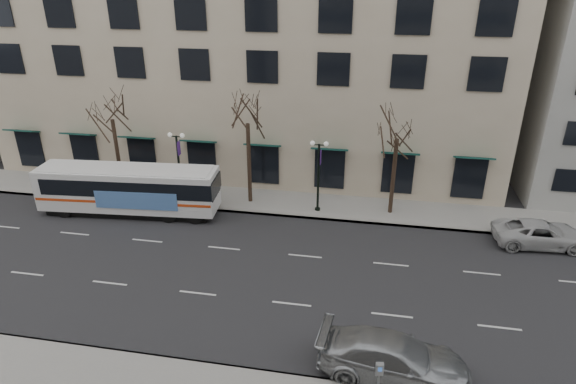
% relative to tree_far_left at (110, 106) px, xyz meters
% --- Properties ---
extents(ground, '(160.00, 160.00, 0.00)m').
position_rel_tree_far_left_xyz_m(ground, '(10.00, -8.80, -6.70)').
color(ground, black).
rests_on(ground, ground).
extents(sidewalk_far, '(80.00, 4.00, 0.15)m').
position_rel_tree_far_left_xyz_m(sidewalk_far, '(15.00, 0.20, -6.62)').
color(sidewalk_far, gray).
rests_on(sidewalk_far, ground).
extents(building_hotel, '(40.00, 20.00, 24.00)m').
position_rel_tree_far_left_xyz_m(building_hotel, '(8.00, 12.20, 5.30)').
color(building_hotel, '#BDAC90').
rests_on(building_hotel, ground).
extents(tree_far_left, '(3.60, 3.60, 8.34)m').
position_rel_tree_far_left_xyz_m(tree_far_left, '(0.00, 0.00, 0.00)').
color(tree_far_left, black).
rests_on(tree_far_left, ground).
extents(tree_far_mid, '(3.60, 3.60, 8.55)m').
position_rel_tree_far_left_xyz_m(tree_far_mid, '(10.00, 0.00, 0.21)').
color(tree_far_mid, black).
rests_on(tree_far_mid, ground).
extents(tree_far_right, '(3.60, 3.60, 8.06)m').
position_rel_tree_far_left_xyz_m(tree_far_right, '(20.00, 0.00, -0.28)').
color(tree_far_right, black).
rests_on(tree_far_right, ground).
extents(lamp_post_left, '(1.22, 0.45, 5.21)m').
position_rel_tree_far_left_xyz_m(lamp_post_left, '(5.01, -0.60, -3.75)').
color(lamp_post_left, black).
rests_on(lamp_post_left, ground).
extents(lamp_post_right, '(1.22, 0.45, 5.21)m').
position_rel_tree_far_left_xyz_m(lamp_post_right, '(15.01, -0.60, -3.75)').
color(lamp_post_right, black).
rests_on(lamp_post_right, ground).
extents(city_bus, '(12.46, 3.66, 3.33)m').
position_rel_tree_far_left_xyz_m(city_bus, '(2.30, -3.00, -4.88)').
color(city_bus, white).
rests_on(city_bus, ground).
extents(silver_car, '(6.45, 3.11, 1.81)m').
position_rel_tree_far_left_xyz_m(silver_car, '(19.93, -15.00, -5.79)').
color(silver_car, '#A0A4A7').
rests_on(silver_car, ground).
extents(white_pickup, '(5.73, 2.98, 1.54)m').
position_rel_tree_far_left_xyz_m(white_pickup, '(28.98, -2.60, -5.93)').
color(white_pickup, '#BABABA').
rests_on(white_pickup, ground).
extents(pay_station, '(0.33, 0.24, 1.40)m').
position_rel_tree_far_left_xyz_m(pay_station, '(19.34, -16.10, -5.53)').
color(pay_station, gray).
rests_on(pay_station, sidewalk_near).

